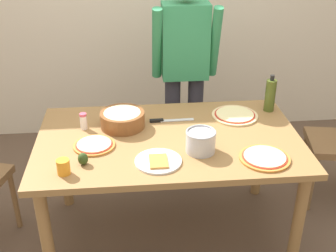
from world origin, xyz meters
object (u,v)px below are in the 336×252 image
(dining_table, at_px, (169,150))
(pizza_cooked_on_tray, at_px, (265,158))
(plate_with_slice, at_px, (158,161))
(steel_pot, at_px, (201,141))
(olive_oil_bottle, at_px, (270,95))
(avocado, at_px, (83,159))
(salt_shaker, at_px, (84,121))
(person_cook, at_px, (185,65))
(pizza_raw_on_board, at_px, (235,115))
(cup_orange, at_px, (63,167))
(pizza_second_cooked, at_px, (94,145))
(chef_knife, at_px, (166,120))
(popcorn_bowl, at_px, (122,118))

(dining_table, distance_m, pizza_cooked_on_tray, 0.60)
(plate_with_slice, relative_size, steel_pot, 1.50)
(olive_oil_bottle, relative_size, avocado, 3.66)
(salt_shaker, bearing_deg, person_cook, 39.97)
(pizza_raw_on_board, distance_m, plate_with_slice, 0.75)
(person_cook, bearing_deg, avocado, -124.10)
(cup_orange, height_order, salt_shaker, salt_shaker)
(pizza_cooked_on_tray, distance_m, avocado, 1.00)
(dining_table, bearing_deg, person_cook, 75.71)
(pizza_second_cooked, xyz_separation_m, olive_oil_bottle, (1.16, 0.38, 0.10))
(pizza_raw_on_board, bearing_deg, dining_table, -152.68)
(cup_orange, bearing_deg, chef_knife, 42.91)
(cup_orange, height_order, avocado, cup_orange)
(olive_oil_bottle, distance_m, steel_pot, 0.74)
(pizza_second_cooked, relative_size, salt_shaker, 2.31)
(pizza_raw_on_board, distance_m, pizza_cooked_on_tray, 0.54)
(person_cook, bearing_deg, pizza_second_cooked, -127.73)
(pizza_cooked_on_tray, relative_size, chef_knife, 0.98)
(avocado, bearing_deg, chef_knife, 43.25)
(popcorn_bowl, distance_m, avocado, 0.47)
(steel_pot, relative_size, cup_orange, 2.04)
(pizza_second_cooked, distance_m, steel_pot, 0.62)
(pizza_second_cooked, height_order, steel_pot, steel_pot)
(cup_orange, distance_m, chef_knife, 0.81)
(olive_oil_bottle, bearing_deg, pizza_cooked_on_tray, -108.92)
(salt_shaker, relative_size, chef_knife, 0.36)
(dining_table, distance_m, avocado, 0.57)
(pizza_raw_on_board, xyz_separation_m, pizza_second_cooked, (-0.91, -0.31, 0.00))
(dining_table, relative_size, salt_shaker, 15.09)
(pizza_cooked_on_tray, distance_m, chef_knife, 0.72)
(pizza_raw_on_board, relative_size, popcorn_bowl, 1.09)
(popcorn_bowl, bearing_deg, plate_with_slice, -66.34)
(dining_table, distance_m, cup_orange, 0.69)
(person_cook, xyz_separation_m, avocado, (-0.69, -1.01, -0.14))
(dining_table, relative_size, avocado, 22.86)
(cup_orange, bearing_deg, dining_table, 29.97)
(steel_pot, xyz_separation_m, salt_shaker, (-0.69, 0.34, -0.01))
(steel_pot, height_order, avocado, steel_pot)
(dining_table, relative_size, pizza_raw_on_board, 5.25)
(popcorn_bowl, xyz_separation_m, avocado, (-0.22, -0.42, -0.03))
(cup_orange, bearing_deg, pizza_raw_on_board, 28.81)
(cup_orange, distance_m, avocado, 0.13)
(dining_table, xyz_separation_m, olive_oil_bottle, (0.72, 0.31, 0.20))
(cup_orange, relative_size, avocado, 1.21)
(pizza_raw_on_board, height_order, plate_with_slice, plate_with_slice)
(olive_oil_bottle, distance_m, cup_orange, 1.46)
(person_cook, height_order, chef_knife, person_cook)
(person_cook, relative_size, pizza_second_cooked, 6.62)
(olive_oil_bottle, distance_m, salt_shaker, 1.25)
(pizza_cooked_on_tray, relative_size, plate_with_slice, 1.09)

